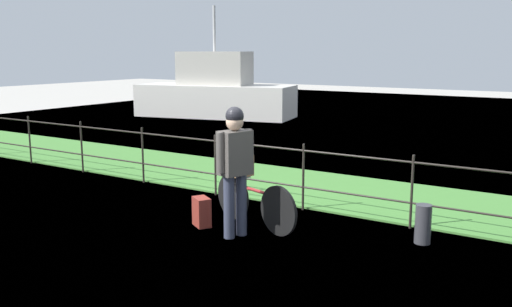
{
  "coord_description": "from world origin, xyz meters",
  "views": [
    {
      "loc": [
        4.57,
        -5.35,
        2.36
      ],
      "look_at": [
        0.32,
        1.29,
        0.9
      ],
      "focal_mm": 38.86,
      "sensor_mm": 36.0,
      "label": 1
    }
  ],
  "objects_px": {
    "backpack_on_paving": "(202,212)",
    "moored_boat_near": "(215,93)",
    "terrier_dog": "(239,149)",
    "mooring_bollard": "(423,224)",
    "bicycle_main": "(254,202)",
    "wooden_crate": "(238,165)",
    "cyclist_person": "(235,160)"
  },
  "relations": [
    {
      "from": "moored_boat_near",
      "to": "terrier_dog",
      "type": "bearing_deg",
      "value": -51.7
    },
    {
      "from": "terrier_dog",
      "to": "moored_boat_near",
      "type": "xyz_separation_m",
      "value": [
        -7.86,
        9.95,
        -0.17
      ]
    },
    {
      "from": "bicycle_main",
      "to": "mooring_bollard",
      "type": "bearing_deg",
      "value": 14.69
    },
    {
      "from": "bicycle_main",
      "to": "mooring_bollard",
      "type": "xyz_separation_m",
      "value": [
        2.14,
        0.56,
        -0.1
      ]
    },
    {
      "from": "wooden_crate",
      "to": "moored_boat_near",
      "type": "xyz_separation_m",
      "value": [
        -7.84,
        9.94,
        0.06
      ]
    },
    {
      "from": "terrier_dog",
      "to": "cyclist_person",
      "type": "xyz_separation_m",
      "value": [
        0.33,
        -0.57,
        -0.03
      ]
    },
    {
      "from": "terrier_dog",
      "to": "moored_boat_near",
      "type": "bearing_deg",
      "value": 128.3
    },
    {
      "from": "wooden_crate",
      "to": "terrier_dog",
      "type": "xyz_separation_m",
      "value": [
        0.02,
        -0.01,
        0.22
      ]
    },
    {
      "from": "bicycle_main",
      "to": "cyclist_person",
      "type": "relative_size",
      "value": 0.93
    },
    {
      "from": "wooden_crate",
      "to": "backpack_on_paving",
      "type": "bearing_deg",
      "value": -120.22
    },
    {
      "from": "bicycle_main",
      "to": "moored_boat_near",
      "type": "distance_m",
      "value": 12.96
    },
    {
      "from": "backpack_on_paving",
      "to": "moored_boat_near",
      "type": "bearing_deg",
      "value": 156.9
    },
    {
      "from": "bicycle_main",
      "to": "moored_boat_near",
      "type": "relative_size",
      "value": 0.26
    },
    {
      "from": "bicycle_main",
      "to": "backpack_on_paving",
      "type": "height_order",
      "value": "bicycle_main"
    },
    {
      "from": "terrier_dog",
      "to": "mooring_bollard",
      "type": "height_order",
      "value": "terrier_dog"
    },
    {
      "from": "moored_boat_near",
      "to": "cyclist_person",
      "type": "bearing_deg",
      "value": -52.12
    },
    {
      "from": "backpack_on_paving",
      "to": "moored_boat_near",
      "type": "xyz_separation_m",
      "value": [
        -7.56,
        10.42,
        0.66
      ]
    },
    {
      "from": "mooring_bollard",
      "to": "bicycle_main",
      "type": "bearing_deg",
      "value": -165.31
    },
    {
      "from": "cyclist_person",
      "to": "moored_boat_near",
      "type": "height_order",
      "value": "moored_boat_near"
    },
    {
      "from": "mooring_bollard",
      "to": "backpack_on_paving",
      "type": "bearing_deg",
      "value": -161.15
    },
    {
      "from": "terrier_dog",
      "to": "bicycle_main",
      "type": "bearing_deg",
      "value": -17.39
    },
    {
      "from": "bicycle_main",
      "to": "mooring_bollard",
      "type": "relative_size",
      "value": 3.15
    },
    {
      "from": "bicycle_main",
      "to": "cyclist_person",
      "type": "distance_m",
      "value": 0.81
    },
    {
      "from": "backpack_on_paving",
      "to": "mooring_bollard",
      "type": "bearing_deg",
      "value": 49.8
    },
    {
      "from": "terrier_dog",
      "to": "mooring_bollard",
      "type": "relative_size",
      "value": 0.65
    },
    {
      "from": "cyclist_person",
      "to": "wooden_crate",
      "type": "bearing_deg",
      "value": 121.24
    },
    {
      "from": "mooring_bollard",
      "to": "moored_boat_near",
      "type": "relative_size",
      "value": 0.08
    },
    {
      "from": "bicycle_main",
      "to": "backpack_on_paving",
      "type": "xyz_separation_m",
      "value": [
        -0.61,
        -0.38,
        -0.15
      ]
    },
    {
      "from": "terrier_dog",
      "to": "backpack_on_paving",
      "type": "xyz_separation_m",
      "value": [
        -0.3,
        -0.47,
        -0.83
      ]
    },
    {
      "from": "terrier_dog",
      "to": "moored_boat_near",
      "type": "relative_size",
      "value": 0.05
    },
    {
      "from": "moored_boat_near",
      "to": "bicycle_main",
      "type": "bearing_deg",
      "value": -50.9
    },
    {
      "from": "cyclist_person",
      "to": "backpack_on_paving",
      "type": "distance_m",
      "value": 1.03
    }
  ]
}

